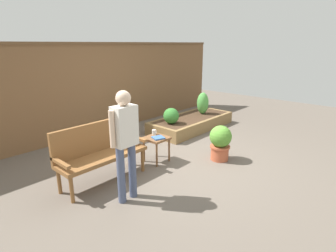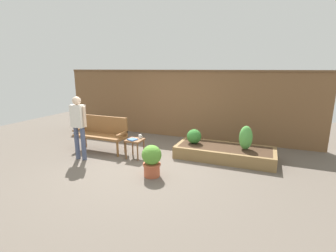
{
  "view_description": "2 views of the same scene",
  "coord_description": "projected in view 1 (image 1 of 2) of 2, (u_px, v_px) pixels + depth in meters",
  "views": [
    {
      "loc": [
        -3.69,
        -3.01,
        2.13
      ],
      "look_at": [
        -0.02,
        0.34,
        0.6
      ],
      "focal_mm": 28.87,
      "sensor_mm": 36.0,
      "label": 1
    },
    {
      "loc": [
        2.61,
        -4.85,
        2.2
      ],
      "look_at": [
        0.46,
        0.42,
        0.87
      ],
      "focal_mm": 26.35,
      "sensor_mm": 36.0,
      "label": 2
    }
  ],
  "objects": [
    {
      "name": "ground_plane",
      "position": [
        182.0,
        159.0,
        5.17
      ],
      "size": [
        14.0,
        14.0,
        0.0
      ],
      "primitive_type": "plane",
      "color": "#60564C"
    },
    {
      "name": "shrub_near_bench",
      "position": [
        171.0,
        116.0,
        6.38
      ],
      "size": [
        0.37,
        0.37,
        0.37
      ],
      "color": "brown",
      "rests_on": "raised_planter_bed"
    },
    {
      "name": "book_on_table",
      "position": [
        158.0,
        138.0,
        4.88
      ],
      "size": [
        0.25,
        0.25,
        0.03
      ],
      "primitive_type": "cube",
      "rotation": [
        0.0,
        0.0,
        -0.34
      ],
      "color": "#38609E",
      "rests_on": "side_table"
    },
    {
      "name": "fence_back",
      "position": [
        99.0,
        88.0,
        6.52
      ],
      "size": [
        8.4,
        0.14,
        2.16
      ],
      "color": "brown",
      "rests_on": "ground_plane"
    },
    {
      "name": "raised_planter_bed",
      "position": [
        192.0,
        123.0,
        7.03
      ],
      "size": [
        2.4,
        1.0,
        0.3
      ],
      "color": "olive",
      "rests_on": "ground_plane"
    },
    {
      "name": "person_by_bench",
      "position": [
        125.0,
        137.0,
        3.59
      ],
      "size": [
        0.47,
        0.2,
        1.56
      ],
      "color": "#475170",
      "rests_on": "ground_plane"
    },
    {
      "name": "shrub_far_corner",
      "position": [
        203.0,
        103.0,
        7.25
      ],
      "size": [
        0.31,
        0.31,
        0.58
      ],
      "color": "brown",
      "rests_on": "raised_planter_bed"
    },
    {
      "name": "cup_on_table",
      "position": [
        154.0,
        132.0,
        5.08
      ],
      "size": [
        0.11,
        0.07,
        0.09
      ],
      "color": "silver",
      "rests_on": "side_table"
    },
    {
      "name": "potted_boxwood",
      "position": [
        220.0,
        142.0,
        5.06
      ],
      "size": [
        0.41,
        0.41,
        0.67
      ],
      "color": "#B75638",
      "rests_on": "ground_plane"
    },
    {
      "name": "side_table",
      "position": [
        157.0,
        141.0,
        4.97
      ],
      "size": [
        0.4,
        0.4,
        0.48
      ],
      "color": "brown",
      "rests_on": "ground_plane"
    },
    {
      "name": "garden_bench",
      "position": [
        99.0,
        148.0,
        4.25
      ],
      "size": [
        1.44,
        0.48,
        0.94
      ],
      "color": "brown",
      "rests_on": "ground_plane"
    }
  ]
}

